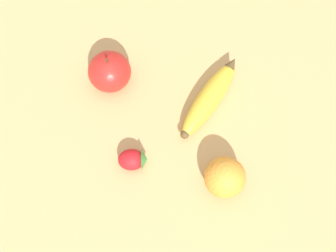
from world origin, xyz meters
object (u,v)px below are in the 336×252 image
object	(u,v)px
banana	(210,98)
orange	(225,177)
strawberry	(134,160)
apple	(110,72)

from	to	relation	value
banana	orange	size ratio (longest dim) A/B	2.63
banana	orange	bearing A→B (deg)	-139.65
banana	strawberry	distance (m)	0.19
orange	apple	xyz separation A→B (m)	(-0.11, -0.28, 0.00)
strawberry	apple	size ratio (longest dim) A/B	0.74
banana	apple	bearing A→B (deg)	109.24
strawberry	banana	bearing A→B (deg)	39.60
banana	orange	distance (m)	0.16
orange	strawberry	size ratio (longest dim) A/B	1.14
apple	orange	bearing A→B (deg)	68.82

